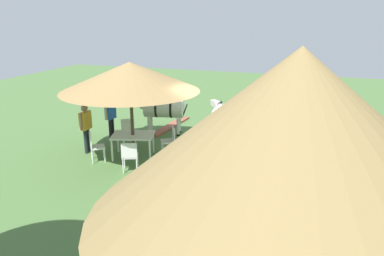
{
  "coord_description": "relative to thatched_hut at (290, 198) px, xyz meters",
  "views": [
    {
      "loc": [
        -2.49,
        10.42,
        4.3
      ],
      "look_at": [
        0.96,
        0.23,
        1.0
      ],
      "focal_mm": 34.78,
      "sensor_mm": 36.0,
      "label": 1
    }
  ],
  "objects": [
    {
      "name": "patio_chair_near_lawn",
      "position": [
        6.01,
        -5.03,
        -1.74
      ],
      "size": [
        0.6,
        0.6,
        0.9
      ],
      "rotation": [
        0.0,
        0.0,
        -4.07
      ],
      "color": "white",
      "rests_on": "ground_plane"
    },
    {
      "name": "guest_behind_table",
      "position": [
        6.58,
        -6.98,
        -1.32
      ],
      "size": [
        0.22,
        0.56,
        1.56
      ],
      "rotation": [
        0.0,
        0.0,
        4.65
      ],
      "color": "black",
      "rests_on": "ground_plane"
    },
    {
      "name": "zebra_nearest_camera",
      "position": [
        2.44,
        -7.43,
        -1.29
      ],
      "size": [
        1.64,
        1.71,
        1.52
      ],
      "rotation": [
        0.0,
        0.0,
        3.9
      ],
      "color": "silver",
      "rests_on": "ground_plane"
    },
    {
      "name": "guest_beside_umbrella",
      "position": [
        6.67,
        -5.61,
        -1.31
      ],
      "size": [
        0.21,
        0.57,
        1.59
      ],
      "rotation": [
        0.0,
        0.0,
        1.59
      ],
      "color": "#1C252A",
      "rests_on": "ground_plane"
    },
    {
      "name": "ground_plane",
      "position": [
        2.32,
        -6.39,
        -2.26
      ],
      "size": [
        36.0,
        36.0,
        0.0
      ],
      "primitive_type": "plane",
      "color": "#4A6D39"
    },
    {
      "name": "zebra_toward_hut",
      "position": [
        0.29,
        -4.16,
        -1.28
      ],
      "size": [
        1.94,
        1.16,
        1.52
      ],
      "rotation": [
        0.0,
        0.0,
        4.28
      ],
      "color": "silver",
      "rests_on": "ground_plane"
    },
    {
      "name": "zebra_by_umbrella",
      "position": [
        5.13,
        -8.24,
        -1.28
      ],
      "size": [
        2.09,
        1.0,
        1.52
      ],
      "rotation": [
        0.0,
        0.0,
        4.93
      ],
      "color": "silver",
      "rests_on": "ground_plane"
    },
    {
      "name": "thatched_hut",
      "position": [
        0.0,
        0.0,
        0.0
      ],
      "size": [
        4.75,
        4.75,
        3.99
      ],
      "rotation": [
        0.0,
        0.0,
        1.59
      ],
      "color": "beige",
      "rests_on": "ground_plane"
    },
    {
      "name": "patio_chair_west_end",
      "position": [
        4.06,
        -6.3,
        -1.74
      ],
      "size": [
        0.58,
        0.59,
        0.9
      ],
      "rotation": [
        0.0,
        0.0,
        -1.05
      ],
      "color": "silver",
      "rests_on": "ground_plane"
    },
    {
      "name": "brick_patio_kerb",
      "position": [
        5.19,
        -9.12,
        -2.22
      ],
      "size": [
        0.62,
        2.82,
        0.08
      ],
      "primitive_type": "cube",
      "rotation": [
        0.0,
        0.0,
        1.48
      ],
      "color": "#964E3A",
      "rests_on": "ground_plane"
    },
    {
      "name": "standing_watcher",
      "position": [
        0.77,
        -8.77,
        -1.21
      ],
      "size": [
        0.45,
        0.53,
        1.75
      ],
      "rotation": [
        0.0,
        0.0,
        -0.96
      ],
      "color": "black",
      "rests_on": "ground_plane"
    },
    {
      "name": "striped_lounge_chair",
      "position": [
        2.27,
        -4.84,
        -2.01
      ],
      "size": [
        0.97,
        0.89,
        0.6
      ],
      "rotation": [
        0.0,
        0.0,
        4.13
      ],
      "color": "#37A479",
      "rests_on": "ground_plane"
    },
    {
      "name": "patio_chair_near_hut",
      "position": [
        5.75,
        -6.68,
        -1.74
      ],
      "size": [
        0.6,
        0.6,
        0.9
      ],
      "rotation": [
        0.0,
        0.0,
        0.62
      ],
      "color": "white",
      "rests_on": "ground_plane"
    },
    {
      "name": "patio_chair_east_end",
      "position": [
        4.62,
        -4.65,
        -1.74
      ],
      "size": [
        0.57,
        0.56,
        0.9
      ],
      "rotation": [
        0.0,
        0.0,
        -2.75
      ],
      "color": "white",
      "rests_on": "ground_plane"
    },
    {
      "name": "patio_dining_table",
      "position": [
        5.07,
        -5.73,
        -1.61
      ],
      "size": [
        1.49,
        1.27,
        0.74
      ],
      "rotation": [
        0.0,
        0.0,
        0.3
      ],
      "color": "white",
      "rests_on": "ground_plane"
    },
    {
      "name": "shade_umbrella",
      "position": [
        5.07,
        -5.73,
        0.27
      ],
      "size": [
        4.16,
        4.16,
        2.97
      ],
      "color": "#4A3826",
      "rests_on": "ground_plane"
    }
  ]
}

